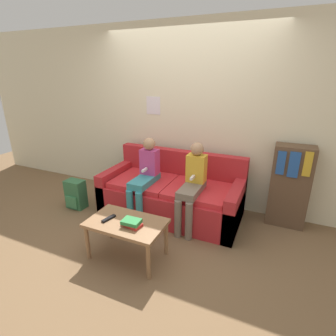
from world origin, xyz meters
The scene contains 10 objects.
ground_plane centered at (0.00, 0.00, 0.00)m, with size 10.00×10.00×0.00m, color brown.
wall_back centered at (0.00, 1.10, 1.30)m, with size 8.00×0.06×2.60m.
couch centered at (0.00, 0.56, 0.29)m, with size 1.93×0.89×0.85m.
coffee_table centered at (-0.06, -0.52, 0.38)m, with size 0.82×0.50×0.44m.
person_left centered at (-0.31, 0.35, 0.61)m, with size 0.24×0.60×1.09m.
person_right centered at (0.37, 0.35, 0.62)m, with size 0.24×0.60×1.10m.
tv_remote centered at (-0.26, -0.56, 0.45)m, with size 0.08×0.17×0.02m.
book_stack centered at (0.03, -0.56, 0.47)m, with size 0.22×0.16×0.07m.
bookshelf centered at (1.49, 0.92, 0.55)m, with size 0.47×0.28×1.08m.
backpack centered at (-1.37, 0.12, 0.21)m, with size 0.28×0.21×0.43m.
Camera 1 is at (1.32, -2.53, 1.93)m, focal length 28.00 mm.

